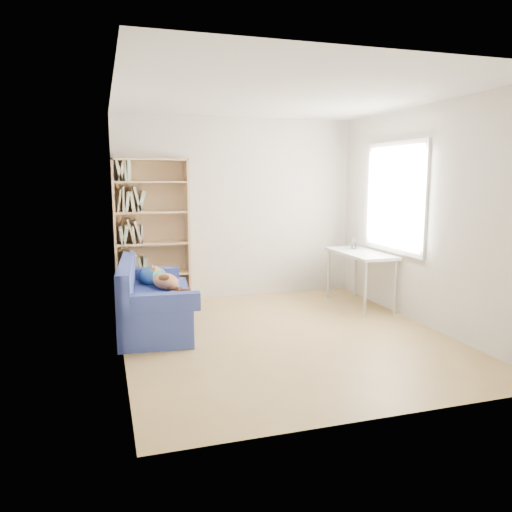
# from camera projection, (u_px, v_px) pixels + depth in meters

# --- Properties ---
(ground) EXTENTS (4.00, 4.00, 0.00)m
(ground) POSITION_uv_depth(u_px,v_px,m) (285.00, 336.00, 5.58)
(ground) COLOR #A4814A
(ground) RESTS_ON ground
(room_shell) EXTENTS (3.54, 4.04, 2.62)m
(room_shell) POSITION_uv_depth(u_px,v_px,m) (294.00, 189.00, 5.38)
(room_shell) COLOR silver
(room_shell) RESTS_ON ground
(sofa) EXTENTS (0.93, 1.71, 0.81)m
(sofa) POSITION_uv_depth(u_px,v_px,m) (152.00, 302.00, 5.83)
(sofa) COLOR navy
(sofa) RESTS_ON ground
(bookshelf) EXTENTS (1.00, 0.31, 2.01)m
(bookshelf) POSITION_uv_depth(u_px,v_px,m) (152.00, 239.00, 6.79)
(bookshelf) COLOR tan
(bookshelf) RESTS_ON ground
(desk) EXTENTS (0.53, 1.17, 0.75)m
(desk) POSITION_uv_depth(u_px,v_px,m) (361.00, 257.00, 6.81)
(desk) COLOR white
(desk) RESTS_ON ground
(pen_cup) EXTENTS (0.09, 0.09, 0.17)m
(pen_cup) POSITION_uv_depth(u_px,v_px,m) (354.00, 245.00, 7.04)
(pen_cup) COLOR white
(pen_cup) RESTS_ON desk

